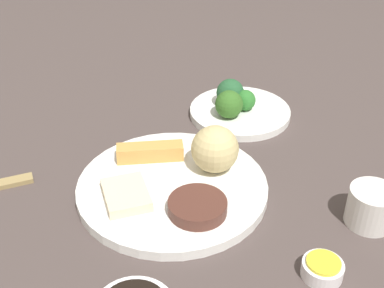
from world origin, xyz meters
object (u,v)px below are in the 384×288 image
Objects in this scene: broccoli_plate at (240,112)px; teacup at (371,207)px; main_plate at (172,187)px; sauce_ramekin_hot_mustard at (322,270)px.

teacup is at bearing 31.66° from broccoli_plate.
main_plate reaches higher than broccoli_plate.
teacup is at bearing 80.39° from main_plate.
sauce_ramekin_hot_mustard is at bearing 53.13° from main_plate.
teacup is at bearing 142.69° from sauce_ramekin_hot_mustard.
sauce_ramekin_hot_mustard is 0.78× the size of teacup.
main_plate is 0.26m from broccoli_plate.
broccoli_plate is 3.68× the size of sauce_ramekin_hot_mustard.
sauce_ramekin_hot_mustard is at bearing 14.09° from broccoli_plate.
sauce_ramekin_hot_mustard is (0.15, 0.20, 0.00)m from main_plate.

